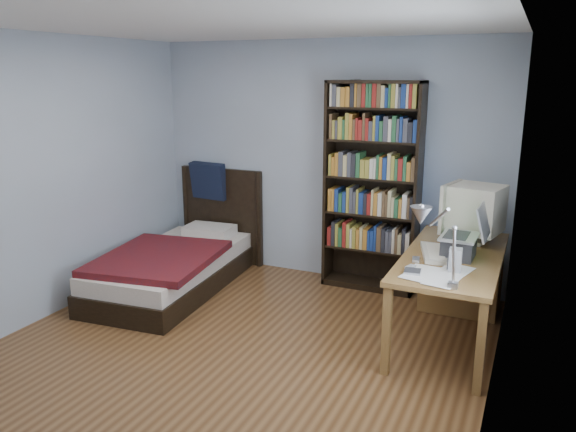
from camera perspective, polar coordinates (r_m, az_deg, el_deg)
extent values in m
plane|color=#543218|center=(4.53, -6.27, -14.21)|extent=(4.20, 4.20, 0.00)
plane|color=white|center=(4.00, -7.29, 19.13)|extent=(4.20, 4.20, 0.00)
cube|color=#ADB9CA|center=(5.95, 3.75, 5.51)|extent=(3.80, 0.04, 2.50)
cube|color=#ADB9CA|center=(5.31, -24.65, 3.16)|extent=(0.04, 4.20, 2.50)
cube|color=#ADB9CA|center=(3.53, 20.79, -1.53)|extent=(0.04, 4.20, 2.50)
cube|color=white|center=(3.34, 20.70, 1.15)|extent=(0.01, 1.14, 1.14)
cube|color=white|center=(3.34, 20.59, 1.16)|extent=(0.01, 1.00, 1.00)
cube|color=brown|center=(4.75, 16.41, -4.03)|extent=(0.75, 1.69, 0.04)
cube|color=brown|center=(4.21, 9.99, -11.40)|extent=(0.06, 0.06, 0.69)
cube|color=brown|center=(4.12, 18.97, -12.59)|extent=(0.06, 0.06, 0.69)
cube|color=brown|center=(5.65, 14.07, -4.83)|extent=(0.06, 0.06, 0.69)
cube|color=brown|center=(5.59, 20.65, -5.57)|extent=(0.06, 0.06, 0.69)
cube|color=brown|center=(5.45, 17.11, -5.76)|extent=(0.69, 0.40, 0.68)
cube|color=beige|center=(5.16, 17.90, -2.27)|extent=(0.32, 0.29, 0.03)
cylinder|color=beige|center=(5.15, 17.94, -1.76)|extent=(0.11, 0.11, 0.06)
cube|color=beige|center=(5.09, 18.50, 0.72)|extent=(0.50, 0.49, 0.40)
cube|color=#C0B7A0|center=(5.11, 16.14, 0.96)|extent=(0.12, 0.42, 0.42)
cube|color=#4581FA|center=(5.11, 15.97, 0.98)|extent=(0.08, 0.31, 0.28)
cube|color=#2D2D30|center=(4.66, 16.93, -3.08)|extent=(0.25, 0.29, 0.16)
cube|color=silver|center=(4.64, 17.01, -2.00)|extent=(0.28, 0.37, 0.02)
cube|color=#2D2D30|center=(4.64, 16.78, -1.84)|extent=(0.18, 0.29, 0.00)
cube|color=silver|center=(4.59, 19.25, -0.59)|extent=(0.09, 0.36, 0.26)
cube|color=#0CBF26|center=(4.59, 19.11, -0.58)|extent=(0.07, 0.30, 0.20)
cube|color=#99999E|center=(4.02, 16.40, -6.77)|extent=(0.07, 0.06, 0.04)
cylinder|color=#99999E|center=(3.88, 16.49, -3.90)|extent=(0.02, 0.16, 0.43)
cylinder|color=#99999E|center=(3.58, 15.05, -0.16)|extent=(0.18, 0.35, 0.21)
cone|color=#99999E|center=(3.42, 13.34, 0.03)|extent=(0.13, 0.13, 0.11)
cube|color=#C0B7A0|center=(4.68, 14.71, -3.69)|extent=(0.32, 0.54, 0.05)
cube|color=#979799|center=(4.32, 16.63, -4.32)|extent=(0.10, 0.10, 0.18)
cylinder|color=#07350E|center=(4.99, 15.88, -2.11)|extent=(0.07, 0.07, 0.13)
ellipsoid|color=silver|center=(4.99, 16.51, -2.73)|extent=(0.06, 0.10, 0.03)
cube|color=silver|center=(4.51, 12.86, -4.32)|extent=(0.07, 0.12, 0.02)
cube|color=#979799|center=(4.34, 12.34, -5.08)|extent=(0.07, 0.10, 0.02)
cube|color=#979799|center=(4.23, 12.53, -5.57)|extent=(0.13, 0.13, 0.02)
cube|color=black|center=(5.80, 4.20, 3.23)|extent=(0.03, 0.30, 2.09)
cube|color=black|center=(5.56, 13.06, 2.41)|extent=(0.03, 0.30, 2.09)
cube|color=black|center=(5.55, 8.94, 13.32)|extent=(0.94, 0.30, 0.03)
cube|color=black|center=(5.94, 8.18, -6.81)|extent=(0.94, 0.30, 0.06)
cube|color=black|center=(5.79, 8.92, 3.08)|extent=(0.94, 0.02, 2.09)
cube|color=olive|center=(5.64, 8.49, 3.10)|extent=(0.86, 0.22, 1.89)
cube|color=black|center=(5.92, -11.63, -6.22)|extent=(1.14, 2.03, 0.22)
cube|color=beige|center=(5.86, -11.73, -4.48)|extent=(1.09, 1.97, 0.16)
cube|color=maroon|center=(5.62, -12.99, -4.17)|extent=(1.22, 1.41, 0.07)
cube|color=beige|center=(6.39, -7.98, -1.51)|extent=(0.56, 0.39, 0.12)
cube|color=black|center=(6.59, -6.71, 0.10)|extent=(1.04, 0.05, 1.10)
cylinder|color=black|center=(6.84, -10.31, 0.48)|extent=(0.06, 0.06, 1.10)
cylinder|color=black|center=(6.34, -3.01, -0.39)|extent=(0.06, 0.06, 1.10)
cube|color=black|center=(6.56, -8.07, 3.56)|extent=(0.46, 0.20, 0.43)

